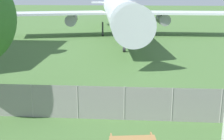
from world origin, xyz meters
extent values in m
cylinder|color=gray|center=(-5.09, 10.44, 0.95)|extent=(0.07, 0.07, 1.89)
cylinder|color=gray|center=(-2.55, 10.44, 0.95)|extent=(0.07, 0.07, 1.89)
cylinder|color=gray|center=(0.00, 10.44, 0.95)|extent=(0.07, 0.07, 1.89)
cylinder|color=gray|center=(2.55, 10.44, 0.95)|extent=(0.07, 0.07, 1.89)
cylinder|color=gray|center=(5.09, 10.44, 0.95)|extent=(0.07, 0.07, 1.89)
cube|color=gray|center=(0.00, 10.44, 0.95)|extent=(56.00, 0.01, 1.89)
cylinder|color=white|center=(-1.92, 38.93, 3.90)|extent=(7.41, 31.53, 3.66)
cone|color=white|center=(0.19, 21.57, 3.90)|extent=(4.07, 4.07, 3.66)
cone|color=white|center=(-4.09, 56.74, 3.90)|extent=(3.82, 4.93, 3.29)
cube|color=white|center=(6.70, 41.56, 3.36)|extent=(14.17, 4.65, 0.30)
cylinder|color=#939399|center=(4.56, 41.63, 2.38)|extent=(2.03, 3.47, 1.65)
cube|color=white|center=(-10.92, 39.41, 3.36)|extent=(14.75, 7.87, 0.30)
cylinder|color=#939399|center=(-8.86, 39.99, 2.38)|extent=(2.03, 3.47, 1.65)
cube|color=white|center=(-3.68, 53.38, 4.27)|extent=(8.34, 3.87, 0.20)
cylinder|color=#2D2D33|center=(-0.69, 28.83, 1.04)|extent=(0.24, 0.24, 2.08)
cylinder|color=#2D2D33|center=(-0.69, 28.83, 0.28)|extent=(0.37, 0.59, 0.56)
cylinder|color=#2D2D33|center=(0.07, 40.75, 1.04)|extent=(0.24, 0.24, 2.08)
cylinder|color=#2D2D33|center=(0.07, 40.75, 0.28)|extent=(0.37, 0.59, 0.56)
cylinder|color=#2D2D33|center=(-4.29, 40.22, 1.04)|extent=(0.24, 0.24, 2.08)
cylinder|color=#2D2D33|center=(-4.29, 40.22, 0.28)|extent=(0.37, 0.59, 0.56)
cube|color=olive|center=(0.50, 6.74, 0.74)|extent=(2.07, 1.03, 0.04)
cube|color=olive|center=(0.42, 7.29, 0.44)|extent=(2.00, 0.56, 0.04)
camera|label=1|loc=(0.52, -5.28, 7.01)|focal=50.00mm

